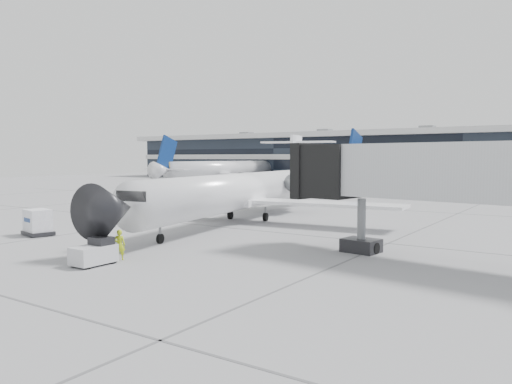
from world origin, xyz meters
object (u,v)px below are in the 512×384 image
Objects in this scene: jet_bridge at (498,174)px; cargo_uld at (38,223)px; ramp_worker at (120,245)px; regional_jet at (241,190)px; baggage_tug at (95,253)px.

cargo_uld is (-28.04, -5.68, -3.74)m from jet_bridge.
cargo_uld is (-11.22, 2.49, 0.08)m from ramp_worker.
baggage_tug is (3.59, -17.71, -2.04)m from regional_jet.
regional_jet is at bearing 166.46° from jet_bridge.
cargo_uld is at bearing -128.19° from regional_jet.
regional_jet reaches higher than jet_bridge.
regional_jet reaches higher than ramp_worker.
ramp_worker is 0.66× the size of cargo_uld.
regional_jet is 22.14m from jet_bridge.
baggage_tug is 11.79m from cargo_uld.
jet_bridge is 19.09m from ramp_worker.
ramp_worker reaches higher than baggage_tug.
regional_jet is 16.75m from ramp_worker.
ramp_worker is at bearing -86.63° from regional_jet.
cargo_uld is (-7.51, -13.73, -1.76)m from regional_jet.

